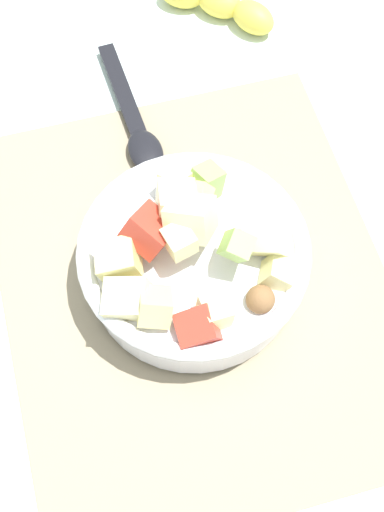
# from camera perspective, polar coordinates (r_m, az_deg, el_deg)

# --- Properties ---
(ground_plane) EXTENTS (2.40, 2.40, 0.00)m
(ground_plane) POSITION_cam_1_polar(r_m,az_deg,el_deg) (0.74, 0.27, -2.21)
(ground_plane) COLOR silver
(placemat) EXTENTS (0.46, 0.37, 0.01)m
(placemat) POSITION_cam_1_polar(r_m,az_deg,el_deg) (0.73, 0.27, -2.11)
(placemat) COLOR gray
(placemat) RESTS_ON ground_plane
(salad_bowl) EXTENTS (0.22, 0.22, 0.12)m
(salad_bowl) POSITION_cam_1_polar(r_m,az_deg,el_deg) (0.70, -0.04, -0.25)
(salad_bowl) COLOR white
(salad_bowl) RESTS_ON placemat
(serving_spoon) EXTENTS (0.19, 0.04, 0.01)m
(serving_spoon) POSITION_cam_1_polar(r_m,az_deg,el_deg) (0.83, -4.23, 9.69)
(serving_spoon) COLOR black
(serving_spoon) RESTS_ON placemat
(banana_whole) EXTENTS (0.12, 0.13, 0.04)m
(banana_whole) POSITION_cam_1_polar(r_m,az_deg,el_deg) (0.94, 1.99, 18.53)
(banana_whole) COLOR yellow
(banana_whole) RESTS_ON ground_plane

